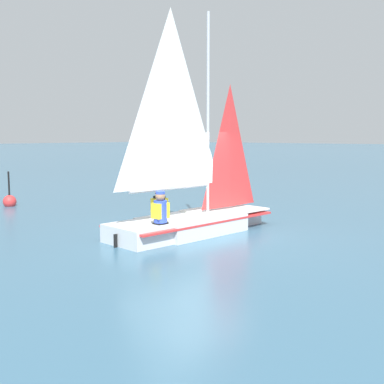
{
  "coord_description": "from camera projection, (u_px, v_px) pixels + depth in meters",
  "views": [
    {
      "loc": [
        7.68,
        -8.98,
        2.41
      ],
      "look_at": [
        0.0,
        0.0,
        1.02
      ],
      "focal_mm": 45.0,
      "sensor_mm": 36.0,
      "label": 1
    }
  ],
  "objects": [
    {
      "name": "ground_plane",
      "position": [
        192.0,
        232.0,
        12.02
      ],
      "size": [
        260.0,
        260.0,
        0.0
      ],
      "primitive_type": "plane",
      "color": "#38607A"
    },
    {
      "name": "sailboat_main",
      "position": [
        191.0,
        202.0,
        11.89
      ],
      "size": [
        1.98,
        4.65,
        5.43
      ],
      "rotation": [
        0.0,
        0.0,
        1.48
      ],
      "color": "silver",
      "rests_on": "ground_plane"
    },
    {
      "name": "sailor_helm",
      "position": [
        159.0,
        209.0,
        11.65
      ],
      "size": [
        0.32,
        0.36,
        1.16
      ],
      "rotation": [
        0.0,
        0.0,
        1.48
      ],
      "color": "black",
      "rests_on": "ground_plane"
    },
    {
      "name": "sailor_crew",
      "position": [
        160.0,
        215.0,
        10.85
      ],
      "size": [
        0.32,
        0.36,
        1.16
      ],
      "rotation": [
        0.0,
        0.0,
        1.48
      ],
      "color": "black",
      "rests_on": "ground_plane"
    },
    {
      "name": "buoy_marker",
      "position": [
        10.0,
        201.0,
        16.49
      ],
      "size": [
        0.45,
        0.45,
        1.26
      ],
      "color": "red",
      "rests_on": "ground_plane"
    }
  ]
}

